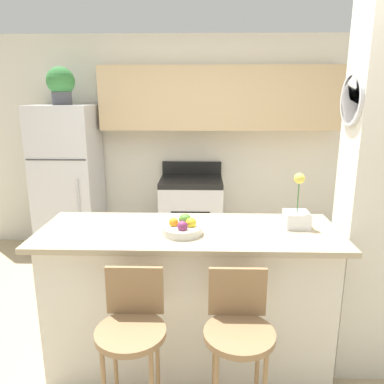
# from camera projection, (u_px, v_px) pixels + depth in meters

# --- Properties ---
(ground_plane) EXTENTS (14.00, 14.00, 0.00)m
(ground_plane) POSITION_uv_depth(u_px,v_px,m) (189.00, 360.00, 2.70)
(ground_plane) COLOR tan
(wall_back) EXTENTS (5.60, 0.38, 2.55)m
(wall_back) POSITION_uv_depth(u_px,v_px,m) (205.00, 126.00, 4.47)
(wall_back) COLOR silver
(wall_back) RESTS_ON ground_plane
(pillar_right) EXTENTS (0.38, 0.32, 2.55)m
(pillar_right) POSITION_uv_depth(u_px,v_px,m) (373.00, 189.00, 2.36)
(pillar_right) COLOR silver
(pillar_right) RESTS_ON ground_plane
(counter_bar) EXTENTS (1.96, 0.71, 1.00)m
(counter_bar) POSITION_uv_depth(u_px,v_px,m) (189.00, 297.00, 2.57)
(counter_bar) COLOR silver
(counter_bar) RESTS_ON ground_plane
(refrigerator) EXTENTS (0.68, 0.69, 1.76)m
(refrigerator) POSITION_uv_depth(u_px,v_px,m) (69.00, 182.00, 4.37)
(refrigerator) COLOR silver
(refrigerator) RESTS_ON ground_plane
(stove_range) EXTENTS (0.73, 0.60, 1.07)m
(stove_range) POSITION_uv_depth(u_px,v_px,m) (191.00, 216.00, 4.49)
(stove_range) COLOR silver
(stove_range) RESTS_ON ground_plane
(bar_stool_left) EXTENTS (0.37, 0.37, 0.95)m
(bar_stool_left) POSITION_uv_depth(u_px,v_px,m) (132.00, 331.00, 1.99)
(bar_stool_left) COLOR olive
(bar_stool_left) RESTS_ON ground_plane
(bar_stool_right) EXTENTS (0.37, 0.37, 0.95)m
(bar_stool_right) POSITION_uv_depth(u_px,v_px,m) (238.00, 333.00, 1.98)
(bar_stool_right) COLOR olive
(bar_stool_right) RESTS_ON ground_plane
(potted_plant_on_fridge) EXTENTS (0.31, 0.31, 0.41)m
(potted_plant_on_fridge) POSITION_uv_depth(u_px,v_px,m) (61.00, 84.00, 4.10)
(potted_plant_on_fridge) COLOR #4C4C51
(potted_plant_on_fridge) RESTS_ON refrigerator
(orchid_vase) EXTENTS (0.16, 0.16, 0.37)m
(orchid_vase) POSITION_uv_depth(u_px,v_px,m) (297.00, 215.00, 2.48)
(orchid_vase) COLOR white
(orchid_vase) RESTS_ON counter_bar
(fruit_bowl) EXTENTS (0.25, 0.25, 0.12)m
(fruit_bowl) POSITION_uv_depth(u_px,v_px,m) (183.00, 228.00, 2.36)
(fruit_bowl) COLOR silver
(fruit_bowl) RESTS_ON counter_bar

